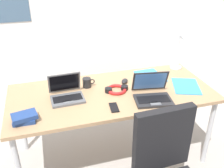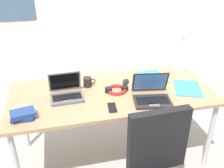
# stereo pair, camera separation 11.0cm
# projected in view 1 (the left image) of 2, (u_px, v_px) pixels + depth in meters

# --- Properties ---
(ground_plane) EXTENTS (12.00, 12.00, 0.00)m
(ground_plane) POSITION_uv_depth(u_px,v_px,m) (112.00, 155.00, 2.62)
(ground_plane) COLOR gray
(wall_back) EXTENTS (6.00, 0.13, 2.60)m
(wall_back) POSITION_uv_depth(u_px,v_px,m) (85.00, 4.00, 2.94)
(wall_back) COLOR silver
(wall_back) RESTS_ON ground_plane
(desk) EXTENTS (1.80, 0.80, 0.74)m
(desk) POSITION_uv_depth(u_px,v_px,m) (112.00, 97.00, 2.30)
(desk) COLOR #9E7A56
(desk) RESTS_ON ground_plane
(desk_lamp) EXTENTS (0.12, 0.18, 0.40)m
(desk_lamp) POSITION_uv_depth(u_px,v_px,m) (179.00, 52.00, 2.61)
(desk_lamp) COLOR silver
(desk_lamp) RESTS_ON desk
(laptop_front_right) EXTENTS (0.35, 0.33, 0.22)m
(laptop_front_right) POSITION_uv_depth(u_px,v_px,m) (152.00, 94.00, 2.15)
(laptop_front_right) COLOR #232326
(laptop_front_right) RESTS_ON desk
(laptop_near_lamp) EXTENTS (0.28, 0.25, 0.20)m
(laptop_near_lamp) POSITION_uv_depth(u_px,v_px,m) (67.00, 94.00, 2.16)
(laptop_near_lamp) COLOR #515459
(laptop_near_lamp) RESTS_ON desk
(computer_mouse) EXTENTS (0.10, 0.11, 0.03)m
(computer_mouse) POSITION_uv_depth(u_px,v_px,m) (125.00, 81.00, 2.42)
(computer_mouse) COLOR black
(computer_mouse) RESTS_ON desk
(cell_phone) EXTENTS (0.08, 0.14, 0.01)m
(cell_phone) POSITION_uv_depth(u_px,v_px,m) (114.00, 107.00, 2.04)
(cell_phone) COLOR black
(cell_phone) RESTS_ON desk
(headphones) EXTENTS (0.21, 0.18, 0.04)m
(headphones) POSITION_uv_depth(u_px,v_px,m) (117.00, 89.00, 2.28)
(headphones) COLOR red
(headphones) RESTS_ON desk
(pill_bottle) EXTENTS (0.04, 0.04, 0.08)m
(pill_bottle) POSITION_uv_depth(u_px,v_px,m) (139.00, 81.00, 2.37)
(pill_bottle) COLOR gold
(pill_bottle) RESTS_ON desk
(book_stack) EXTENTS (0.20, 0.15, 0.07)m
(book_stack) POSITION_uv_depth(u_px,v_px,m) (24.00, 118.00, 1.87)
(book_stack) COLOR navy
(book_stack) RESTS_ON desk
(paper_folder_by_keyboard) EXTENTS (0.32, 0.37, 0.01)m
(paper_folder_by_keyboard) POSITION_uv_depth(u_px,v_px,m) (186.00, 86.00, 2.36)
(paper_folder_by_keyboard) COLOR #338CC6
(paper_folder_by_keyboard) RESTS_ON desk
(paper_folder_far_corner) EXTENTS (0.24, 0.32, 0.01)m
(paper_folder_far_corner) POSITION_uv_depth(u_px,v_px,m) (150.00, 76.00, 2.55)
(paper_folder_far_corner) COLOR #338CC6
(paper_folder_far_corner) RESTS_ON desk
(coffee_mug) EXTENTS (0.11, 0.08, 0.09)m
(coffee_mug) POSITION_uv_depth(u_px,v_px,m) (87.00, 83.00, 2.34)
(coffee_mug) COLOR black
(coffee_mug) RESTS_ON desk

